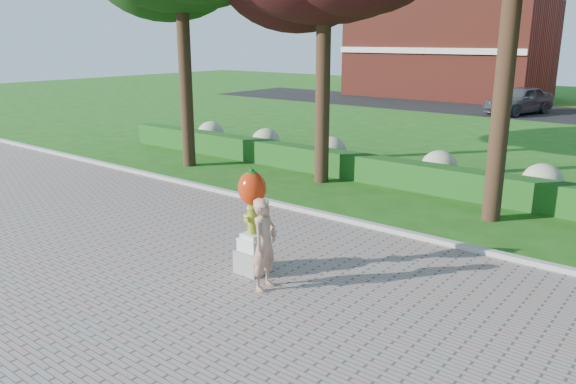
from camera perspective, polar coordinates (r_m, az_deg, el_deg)
name	(u,v)px	position (r m, az deg, el deg)	size (l,w,h in m)	color
ground	(235,250)	(12.02, -5.37, -5.93)	(100.00, 100.00, 0.00)	#1E5515
walkway	(60,322)	(9.80, -22.11, -12.09)	(40.00, 14.00, 0.04)	gray
curb	(318,214)	(14.18, 3.02, -2.21)	(40.00, 0.18, 0.15)	#ADADA5
lawn_hedge	(394,172)	(17.40, 10.72, 1.96)	(24.00, 0.70, 0.80)	#184E16
hydrangea_row	(426,165)	(18.00, 13.85, 2.72)	(20.10, 1.10, 0.99)	#9DA47D
street	(564,114)	(37.12, 26.25, 7.08)	(50.00, 8.00, 0.02)	black
building_left	(448,50)	(45.66, 15.96, 13.73)	(14.00, 8.00, 7.00)	maroon
hydrant_sculpture	(253,218)	(10.49, -3.62, -2.68)	(0.59, 0.56, 2.02)	gray
woman	(265,244)	(9.86, -2.39, -5.32)	(0.61, 0.40, 1.66)	tan
parked_car	(519,100)	(36.12, 22.43, 8.64)	(1.94, 4.82, 1.64)	#46474E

